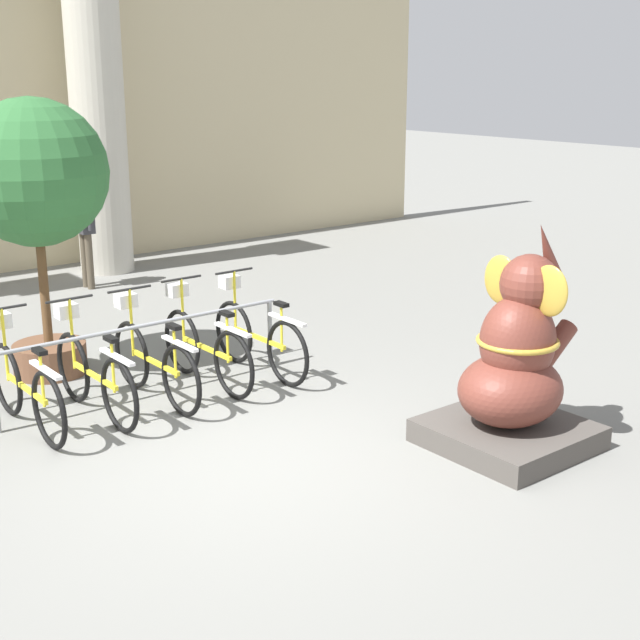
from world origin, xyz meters
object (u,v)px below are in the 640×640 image
at_px(bicycle_2, 153,360).
at_px(potted_tree, 35,183).
at_px(bicycle_4, 258,336).
at_px(bicycle_1, 93,373).
at_px(bicycle_0, 25,386).
at_px(bicycle_3, 205,346).
at_px(person_pedestrian, 84,220).
at_px(elephant_statue, 515,373).

xyz_separation_m(bicycle_2, potted_tree, (-0.50, 1.45, 1.66)).
bearing_deg(bicycle_4, bicycle_1, -179.19).
bearing_deg(bicycle_0, bicycle_2, -2.68).
height_order(bicycle_3, person_pedestrian, person_pedestrian).
xyz_separation_m(bicycle_4, person_pedestrian, (0.23, 4.84, 0.62)).
height_order(bicycle_3, potted_tree, potted_tree).
height_order(elephant_statue, person_pedestrian, elephant_statue).
relative_size(bicycle_0, person_pedestrian, 1.00).
relative_size(bicycle_3, person_pedestrian, 1.00).
xyz_separation_m(person_pedestrian, potted_tree, (-2.02, -3.42, 1.04)).
height_order(bicycle_0, elephant_statue, elephant_statue).
distance_m(bicycle_2, bicycle_4, 1.29).
height_order(bicycle_0, bicycle_4, same).
xyz_separation_m(bicycle_0, elephant_statue, (3.24, -3.03, 0.25)).
height_order(bicycle_1, person_pedestrian, person_pedestrian).
bearing_deg(bicycle_2, potted_tree, 108.92).
distance_m(bicycle_4, potted_tree, 2.82).
height_order(bicycle_1, elephant_statue, elephant_statue).
height_order(bicycle_1, potted_tree, potted_tree).
bearing_deg(person_pedestrian, bicycle_3, -100.33).
xyz_separation_m(bicycle_0, bicycle_1, (0.64, -0.06, 0.00)).
distance_m(bicycle_3, potted_tree, 2.44).
bearing_deg(bicycle_2, bicycle_0, 177.32).
height_order(bicycle_4, elephant_statue, elephant_statue).
distance_m(elephant_statue, potted_tree, 5.24).
relative_size(bicycle_0, bicycle_3, 1.00).
relative_size(bicycle_1, bicycle_2, 1.00).
bearing_deg(bicycle_3, bicycle_2, -173.70).
bearing_deg(elephant_statue, bicycle_4, 102.38).
xyz_separation_m(bicycle_2, person_pedestrian, (1.52, 4.87, 0.62)).
bearing_deg(potted_tree, bicycle_2, -71.08).
bearing_deg(bicycle_3, bicycle_1, -176.89).
height_order(bicycle_0, potted_tree, potted_tree).
height_order(bicycle_3, bicycle_4, same).
bearing_deg(elephant_statue, person_pedestrian, 93.13).
bearing_deg(bicycle_1, person_pedestrian, 66.03).
xyz_separation_m(bicycle_0, person_pedestrian, (2.81, 4.81, 0.62)).
height_order(bicycle_1, bicycle_2, same).
xyz_separation_m(bicycle_1, bicycle_2, (0.64, -0.00, 0.00)).
bearing_deg(potted_tree, elephant_statue, -61.04).
relative_size(bicycle_2, bicycle_4, 1.00).
relative_size(bicycle_0, bicycle_2, 1.00).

